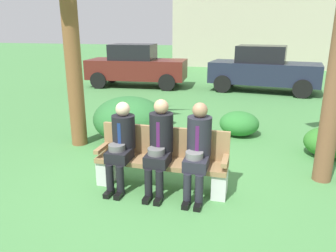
{
  "coord_description": "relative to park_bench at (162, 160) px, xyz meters",
  "views": [
    {
      "loc": [
        1.29,
        -4.34,
        2.3
      ],
      "look_at": [
        0.06,
        0.25,
        0.85
      ],
      "focal_mm": 34.55,
      "sensor_mm": 36.0,
      "label": 1
    }
  ],
  "objects": [
    {
      "name": "shrub_near_bench",
      "position": [
        -1.23,
        1.8,
        0.05
      ],
      "size": [
        1.51,
        1.38,
        0.94
      ],
      "primitive_type": "ellipsoid",
      "color": "#2C6B33",
      "rests_on": "ground"
    },
    {
      "name": "seated_man_left",
      "position": [
        -0.58,
        -0.13,
        0.29
      ],
      "size": [
        0.34,
        0.72,
        1.28
      ],
      "color": "black",
      "rests_on": "ground"
    },
    {
      "name": "seated_man_right",
      "position": [
        0.55,
        -0.13,
        0.32
      ],
      "size": [
        0.34,
        0.72,
        1.33
      ],
      "color": "#23232D",
      "rests_on": "ground"
    },
    {
      "name": "ground_plane",
      "position": [
        -0.06,
        0.09,
        -0.42
      ],
      "size": [
        80.0,
        80.0,
        0.0
      ],
      "primitive_type": "plane",
      "color": "#488646"
    },
    {
      "name": "shrub_far_lawn",
      "position": [
        2.64,
        1.94,
        -0.15
      ],
      "size": [
        0.88,
        0.8,
        0.55
      ],
      "primitive_type": "ellipsoid",
      "color": "#347B2A",
      "rests_on": "ground"
    },
    {
      "name": "park_bench",
      "position": [
        0.0,
        0.0,
        0.0
      ],
      "size": [
        1.93,
        0.44,
        0.9
      ],
      "color": "#99754C",
      "rests_on": "ground"
    },
    {
      "name": "parked_car_near",
      "position": [
        -3.41,
        8.12,
        0.41
      ],
      "size": [
        4.01,
        1.97,
        1.68
      ],
      "color": "#591E19",
      "rests_on": "ground"
    },
    {
      "name": "seated_man_middle",
      "position": [
        0.0,
        -0.13,
        0.32
      ],
      "size": [
        0.34,
        0.72,
        1.35
      ],
      "color": "black",
      "rests_on": "ground"
    },
    {
      "name": "parked_car_far",
      "position": [
        1.53,
        8.28,
        0.41
      ],
      "size": [
        4.06,
        2.09,
        1.68
      ],
      "color": "#1E2338",
      "rests_on": "ground"
    },
    {
      "name": "shrub_mid_lawn",
      "position": [
        0.98,
        2.77,
        -0.15
      ],
      "size": [
        0.86,
        0.79,
        0.54
      ],
      "primitive_type": "ellipsoid",
      "color": "#2F7932",
      "rests_on": "ground"
    }
  ]
}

